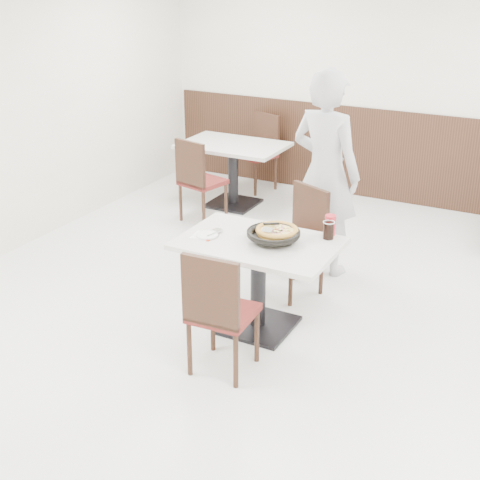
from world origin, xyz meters
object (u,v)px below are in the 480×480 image
at_px(bg_table_left, 233,175).
at_px(red_cup, 330,225).
at_px(bg_chair_left_far, 256,153).
at_px(main_table, 258,285).
at_px(chair_far, 293,243).
at_px(side_plate, 207,235).
at_px(pizza, 277,232).
at_px(bg_chair_left_near, 203,180).
at_px(pizza_pan, 273,237).
at_px(chair_near, 223,310).
at_px(cola_glass, 329,231).
at_px(diner_person, 325,173).

bearing_deg(bg_table_left, red_cup, -46.48).
bearing_deg(bg_chair_left_far, main_table, 135.87).
distance_m(chair_far, bg_table_left, 2.35).
height_order(side_plate, red_cup, red_cup).
bearing_deg(pizza, bg_chair_left_near, 134.20).
bearing_deg(bg_chair_left_far, red_cup, 145.36).
bearing_deg(chair_far, pizza_pan, 124.02).
height_order(pizza, red_cup, red_cup).
distance_m(pizza_pan, bg_chair_left_far, 3.50).
bearing_deg(chair_near, cola_glass, 63.54).
bearing_deg(bg_table_left, bg_chair_left_far, 91.76).
xyz_separation_m(chair_near, bg_chair_left_near, (-1.64, 2.49, 0.00)).
xyz_separation_m(chair_far, bg_table_left, (-1.54, 1.77, -0.10)).
bearing_deg(pizza_pan, pizza, 85.32).
xyz_separation_m(pizza, side_plate, (-0.51, -0.20, -0.05)).
height_order(chair_near, diner_person, diner_person).
height_order(cola_glass, bg_chair_left_far, bg_chair_left_far).
distance_m(diner_person, bg_chair_left_near, 1.80).
bearing_deg(bg_chair_left_far, chair_far, 142.00).
relative_size(pizza_pan, red_cup, 2.14).
bearing_deg(cola_glass, bg_chair_left_near, 142.82).
bearing_deg(chair_far, bg_chair_left_near, -11.38).
height_order(chair_far, bg_table_left, chair_far).
bearing_deg(chair_far, pizza, 125.27).
bearing_deg(bg_chair_left_near, bg_table_left, 98.53).
height_order(pizza_pan, side_plate, pizza_pan).
xyz_separation_m(chair_near, side_plate, (-0.44, 0.54, 0.28)).
height_order(main_table, bg_chair_left_near, bg_chair_left_near).
relative_size(side_plate, diner_person, 0.09).
bearing_deg(bg_chair_left_far, bg_chair_left_near, 107.60).
height_order(pizza_pan, diner_person, diner_person).
relative_size(pizza_pan, bg_chair_left_far, 0.36).
xyz_separation_m(pizza_pan, pizza, (0.00, 0.05, 0.02)).
bearing_deg(side_plate, main_table, 14.26).
height_order(chair_near, side_plate, chair_near).
xyz_separation_m(chair_near, pizza_pan, (0.06, 0.68, 0.32)).
height_order(chair_far, cola_glass, chair_far).
xyz_separation_m(chair_near, bg_chair_left_far, (-1.61, 3.74, 0.00)).
distance_m(cola_glass, diner_person, 1.07).
distance_m(side_plate, red_cup, 0.96).
distance_m(main_table, red_cup, 0.73).
relative_size(chair_near, pizza_pan, 2.77).
bearing_deg(bg_chair_left_near, cola_glass, -23.68).
distance_m(chair_far, bg_chair_left_far, 2.88).
distance_m(main_table, chair_near, 0.65).
distance_m(main_table, pizza_pan, 0.43).
bearing_deg(main_table, chair_near, -86.23).
distance_m(pizza, bg_chair_left_near, 2.47).
bearing_deg(side_plate, bg_chair_left_near, 121.60).
xyz_separation_m(chair_far, diner_person, (0.04, 0.59, 0.47)).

